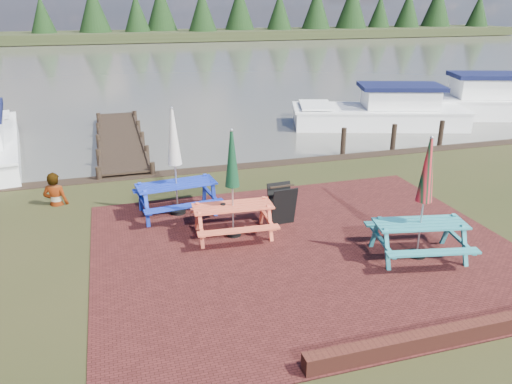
{
  "coord_description": "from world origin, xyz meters",
  "views": [
    {
      "loc": [
        -3.8,
        -7.94,
        5.05
      ],
      "look_at": [
        -0.8,
        2.16,
        1.0
      ],
      "focal_mm": 35.0,
      "sensor_mm": 36.0,
      "label": 1
    }
  ],
  "objects_px": {
    "picnic_table_teal": "(421,217)",
    "picnic_table_red": "(233,201)",
    "chalkboard": "(282,204)",
    "boat_far": "(471,103)",
    "person": "(52,173)",
    "jetty": "(120,139)",
    "boat_near": "(382,113)",
    "picnic_table_blue": "(176,179)"
  },
  "relations": [
    {
      "from": "picnic_table_teal",
      "to": "jetty",
      "type": "bearing_deg",
      "value": 127.67
    },
    {
      "from": "jetty",
      "to": "boat_far",
      "type": "distance_m",
      "value": 16.36
    },
    {
      "from": "picnic_table_blue",
      "to": "boat_far",
      "type": "height_order",
      "value": "picnic_table_blue"
    },
    {
      "from": "chalkboard",
      "to": "boat_far",
      "type": "relative_size",
      "value": 0.13
    },
    {
      "from": "picnic_table_teal",
      "to": "picnic_table_red",
      "type": "xyz_separation_m",
      "value": [
        -3.46,
        2.07,
        -0.04
      ]
    },
    {
      "from": "picnic_table_teal",
      "to": "picnic_table_blue",
      "type": "relative_size",
      "value": 0.96
    },
    {
      "from": "boat_far",
      "to": "boat_near",
      "type": "bearing_deg",
      "value": 114.39
    },
    {
      "from": "boat_far",
      "to": "person",
      "type": "distance_m",
      "value": 19.44
    },
    {
      "from": "picnic_table_red",
      "to": "jetty",
      "type": "xyz_separation_m",
      "value": [
        -2.14,
        9.16,
        -0.76
      ]
    },
    {
      "from": "jetty",
      "to": "boat_near",
      "type": "relative_size",
      "value": 1.14
    },
    {
      "from": "picnic_table_teal",
      "to": "jetty",
      "type": "distance_m",
      "value": 12.58
    },
    {
      "from": "chalkboard",
      "to": "jetty",
      "type": "height_order",
      "value": "chalkboard"
    },
    {
      "from": "picnic_table_blue",
      "to": "jetty",
      "type": "height_order",
      "value": "picnic_table_blue"
    },
    {
      "from": "picnic_table_red",
      "to": "boat_near",
      "type": "height_order",
      "value": "picnic_table_red"
    },
    {
      "from": "picnic_table_teal",
      "to": "person",
      "type": "height_order",
      "value": "picnic_table_teal"
    },
    {
      "from": "boat_near",
      "to": "person",
      "type": "relative_size",
      "value": 4.48
    },
    {
      "from": "jetty",
      "to": "picnic_table_teal",
      "type": "bearing_deg",
      "value": -63.49
    },
    {
      "from": "picnic_table_teal",
      "to": "boat_near",
      "type": "height_order",
      "value": "picnic_table_teal"
    },
    {
      "from": "boat_far",
      "to": "person",
      "type": "xyz_separation_m",
      "value": [
        -18.23,
        -6.71,
        0.41
      ]
    },
    {
      "from": "jetty",
      "to": "person",
      "type": "xyz_separation_m",
      "value": [
        -1.89,
        -6.03,
        0.77
      ]
    },
    {
      "from": "picnic_table_red",
      "to": "chalkboard",
      "type": "distance_m",
      "value": 1.38
    },
    {
      "from": "picnic_table_blue",
      "to": "chalkboard",
      "type": "bearing_deg",
      "value": -35.55
    },
    {
      "from": "jetty",
      "to": "boat_far",
      "type": "height_order",
      "value": "boat_far"
    },
    {
      "from": "chalkboard",
      "to": "boat_near",
      "type": "xyz_separation_m",
      "value": [
        7.83,
        8.93,
        -0.09
      ]
    },
    {
      "from": "picnic_table_teal",
      "to": "person",
      "type": "relative_size",
      "value": 1.46
    },
    {
      "from": "picnic_table_red",
      "to": "jetty",
      "type": "distance_m",
      "value": 9.44
    },
    {
      "from": "picnic_table_red",
      "to": "picnic_table_blue",
      "type": "xyz_separation_m",
      "value": [
        -1.03,
        1.64,
        0.07
      ]
    },
    {
      "from": "picnic_table_teal",
      "to": "person",
      "type": "distance_m",
      "value": 9.12
    },
    {
      "from": "picnic_table_red",
      "to": "chalkboard",
      "type": "xyz_separation_m",
      "value": [
        1.29,
        0.32,
        -0.37
      ]
    },
    {
      "from": "picnic_table_red",
      "to": "jetty",
      "type": "relative_size",
      "value": 0.27
    },
    {
      "from": "picnic_table_red",
      "to": "person",
      "type": "distance_m",
      "value": 5.1
    },
    {
      "from": "boat_far",
      "to": "person",
      "type": "bearing_deg",
      "value": 127.99
    },
    {
      "from": "person",
      "to": "picnic_table_blue",
      "type": "bearing_deg",
      "value": 169.0
    },
    {
      "from": "boat_far",
      "to": "picnic_table_teal",
      "type": "bearing_deg",
      "value": 155.75
    },
    {
      "from": "picnic_table_red",
      "to": "person",
      "type": "relative_size",
      "value": 1.4
    },
    {
      "from": "picnic_table_teal",
      "to": "picnic_table_red",
      "type": "relative_size",
      "value": 1.04
    },
    {
      "from": "chalkboard",
      "to": "picnic_table_red",
      "type": "bearing_deg",
      "value": -169.28
    },
    {
      "from": "picnic_table_teal",
      "to": "boat_far",
      "type": "height_order",
      "value": "picnic_table_teal"
    },
    {
      "from": "jetty",
      "to": "boat_far",
      "type": "bearing_deg",
      "value": 2.39
    },
    {
      "from": "picnic_table_red",
      "to": "chalkboard",
      "type": "bearing_deg",
      "value": 17.43
    },
    {
      "from": "picnic_table_teal",
      "to": "picnic_table_red",
      "type": "bearing_deg",
      "value": 160.23
    },
    {
      "from": "picnic_table_teal",
      "to": "person",
      "type": "xyz_separation_m",
      "value": [
        -7.49,
        5.2,
        -0.02
      ]
    }
  ]
}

